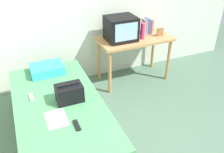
{
  "coord_description": "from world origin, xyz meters",
  "views": [
    {
      "loc": [
        -1.25,
        -1.59,
        2.19
      ],
      "look_at": [
        -0.17,
        0.98,
        0.52
      ],
      "focal_mm": 39.21,
      "sensor_mm": 36.0,
      "label": 1
    }
  ],
  "objects_px": {
    "bed": "(61,120)",
    "picture_frame": "(160,32)",
    "desk": "(134,43)",
    "tv": "(121,29)",
    "handbag": "(69,93)",
    "remote_silver": "(31,97)",
    "book_row": "(148,26)",
    "pillow": "(47,69)",
    "remote_dark": "(77,125)",
    "water_bottle": "(143,31)",
    "magazine": "(56,119)"
  },
  "relations": [
    {
      "from": "bed",
      "to": "picture_frame",
      "type": "relative_size",
      "value": 15.19
    },
    {
      "from": "desk",
      "to": "tv",
      "type": "xyz_separation_m",
      "value": [
        -0.24,
        -0.0,
        0.28
      ]
    },
    {
      "from": "handbag",
      "to": "remote_silver",
      "type": "bearing_deg",
      "value": 151.1
    },
    {
      "from": "bed",
      "to": "desk",
      "type": "xyz_separation_m",
      "value": [
        1.42,
        0.89,
        0.4
      ]
    },
    {
      "from": "book_row",
      "to": "remote_silver",
      "type": "bearing_deg",
      "value": -158.71
    },
    {
      "from": "remote_silver",
      "to": "tv",
      "type": "bearing_deg",
      "value": 24.87
    },
    {
      "from": "tv",
      "to": "picture_frame",
      "type": "xyz_separation_m",
      "value": [
        0.64,
        -0.1,
        -0.11
      ]
    },
    {
      "from": "pillow",
      "to": "remote_silver",
      "type": "bearing_deg",
      "value": -118.43
    },
    {
      "from": "desk",
      "to": "handbag",
      "type": "bearing_deg",
      "value": -145.12
    },
    {
      "from": "picture_frame",
      "to": "handbag",
      "type": "height_order",
      "value": "picture_frame"
    },
    {
      "from": "remote_dark",
      "to": "handbag",
      "type": "bearing_deg",
      "value": 84.09
    },
    {
      "from": "tv",
      "to": "water_bottle",
      "type": "height_order",
      "value": "tv"
    },
    {
      "from": "pillow",
      "to": "handbag",
      "type": "height_order",
      "value": "handbag"
    },
    {
      "from": "pillow",
      "to": "tv",
      "type": "bearing_deg",
      "value": 7.73
    },
    {
      "from": "desk",
      "to": "remote_silver",
      "type": "relative_size",
      "value": 8.06
    },
    {
      "from": "pillow",
      "to": "remote_dark",
      "type": "relative_size",
      "value": 2.78
    },
    {
      "from": "book_row",
      "to": "picture_frame",
      "type": "bearing_deg",
      "value": -58.01
    },
    {
      "from": "bed",
      "to": "pillow",
      "type": "relative_size",
      "value": 4.61
    },
    {
      "from": "desk",
      "to": "water_bottle",
      "type": "height_order",
      "value": "water_bottle"
    },
    {
      "from": "water_bottle",
      "to": "remote_dark",
      "type": "relative_size",
      "value": 1.6
    },
    {
      "from": "tv",
      "to": "remote_silver",
      "type": "height_order",
      "value": "tv"
    },
    {
      "from": "handbag",
      "to": "remote_dark",
      "type": "height_order",
      "value": "handbag"
    },
    {
      "from": "remote_dark",
      "to": "bed",
      "type": "bearing_deg",
      "value": 100.78
    },
    {
      "from": "desk",
      "to": "picture_frame",
      "type": "distance_m",
      "value": 0.44
    },
    {
      "from": "water_bottle",
      "to": "picture_frame",
      "type": "height_order",
      "value": "water_bottle"
    },
    {
      "from": "desk",
      "to": "water_bottle",
      "type": "bearing_deg",
      "value": -44.88
    },
    {
      "from": "magazine",
      "to": "book_row",
      "type": "bearing_deg",
      "value": 35.18
    },
    {
      "from": "desk",
      "to": "pillow",
      "type": "relative_size",
      "value": 2.67
    },
    {
      "from": "magazine",
      "to": "handbag",
      "type": "bearing_deg",
      "value": 50.96
    },
    {
      "from": "picture_frame",
      "to": "remote_silver",
      "type": "xyz_separation_m",
      "value": [
        -2.09,
        -0.57,
        -0.29
      ]
    },
    {
      "from": "water_bottle",
      "to": "pillow",
      "type": "height_order",
      "value": "water_bottle"
    },
    {
      "from": "water_bottle",
      "to": "remote_dark",
      "type": "xyz_separation_m",
      "value": [
        -1.42,
        -1.26,
        -0.35
      ]
    },
    {
      "from": "picture_frame",
      "to": "remote_silver",
      "type": "distance_m",
      "value": 2.18
    },
    {
      "from": "remote_dark",
      "to": "remote_silver",
      "type": "bearing_deg",
      "value": 117.97
    },
    {
      "from": "book_row",
      "to": "picture_frame",
      "type": "height_order",
      "value": "book_row"
    },
    {
      "from": "handbag",
      "to": "magazine",
      "type": "height_order",
      "value": "handbag"
    },
    {
      "from": "picture_frame",
      "to": "remote_dark",
      "type": "height_order",
      "value": "picture_frame"
    },
    {
      "from": "water_bottle",
      "to": "magazine",
      "type": "relative_size",
      "value": 0.86
    },
    {
      "from": "water_bottle",
      "to": "handbag",
      "type": "height_order",
      "value": "water_bottle"
    },
    {
      "from": "desk",
      "to": "picture_frame",
      "type": "height_order",
      "value": "picture_frame"
    },
    {
      "from": "bed",
      "to": "picture_frame",
      "type": "distance_m",
      "value": 2.06
    },
    {
      "from": "handbag",
      "to": "desk",
      "type": "bearing_deg",
      "value": 34.88
    },
    {
      "from": "desk",
      "to": "pillow",
      "type": "distance_m",
      "value": 1.42
    },
    {
      "from": "desk",
      "to": "remote_dark",
      "type": "relative_size",
      "value": 7.44
    },
    {
      "from": "water_bottle",
      "to": "handbag",
      "type": "distance_m",
      "value": 1.62
    },
    {
      "from": "magazine",
      "to": "remote_dark",
      "type": "bearing_deg",
      "value": -47.78
    },
    {
      "from": "pillow",
      "to": "handbag",
      "type": "distance_m",
      "value": 0.75
    },
    {
      "from": "remote_silver",
      "to": "bed",
      "type": "bearing_deg",
      "value": -38.38
    },
    {
      "from": "picture_frame",
      "to": "book_row",
      "type": "bearing_deg",
      "value": 121.99
    },
    {
      "from": "pillow",
      "to": "book_row",
      "type": "bearing_deg",
      "value": 8.55
    }
  ]
}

